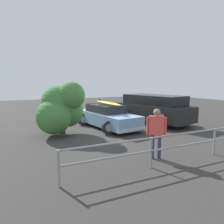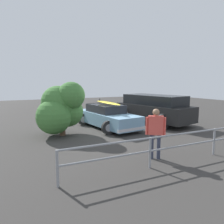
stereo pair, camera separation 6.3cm
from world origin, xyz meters
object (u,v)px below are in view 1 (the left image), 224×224
sedan_car (107,116)px  suv_car (154,109)px  person_bystander (156,129)px  bush_near_left (60,109)px

sedan_car → suv_car: 3.08m
suv_car → person_bystander: bearing=54.0°
sedan_car → person_bystander: size_ratio=2.76×
sedan_car → suv_car: size_ratio=0.90×
suv_car → bush_near_left: bush_near_left is taller
suv_car → bush_near_left: (5.77, 0.50, 0.36)m
sedan_car → bush_near_left: size_ratio=1.82×
suv_car → bush_near_left: size_ratio=2.03×
bush_near_left → person_bystander: bearing=114.7°
sedan_car → bush_near_left: bearing=13.2°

